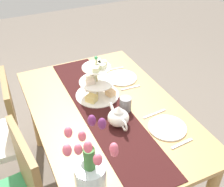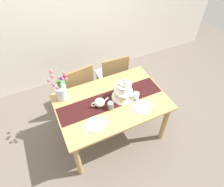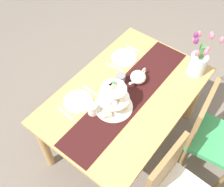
% 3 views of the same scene
% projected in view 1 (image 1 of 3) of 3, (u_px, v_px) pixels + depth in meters
% --- Properties ---
extents(ground_plane, '(8.00, 8.00, 0.00)m').
position_uv_depth(ground_plane, '(108.00, 181.00, 2.30)').
color(ground_plane, '#6B6056').
extents(dining_table, '(1.41, 0.92, 0.73)m').
position_uv_depth(dining_table, '(107.00, 122.00, 1.94)').
color(dining_table, tan).
rests_on(dining_table, ground_plane).
extents(table_runner, '(1.38, 0.30, 0.00)m').
position_uv_depth(table_runner, '(104.00, 110.00, 1.86)').
color(table_runner, black).
rests_on(table_runner, dining_table).
extents(tiered_cake_stand, '(0.30, 0.30, 0.30)m').
position_uv_depth(tiered_cake_stand, '(97.00, 83.00, 1.94)').
color(tiered_cake_stand, beige).
rests_on(tiered_cake_stand, table_runner).
extents(teapot, '(0.24, 0.13, 0.14)m').
position_uv_depth(teapot, '(118.00, 117.00, 1.72)').
color(teapot, white).
rests_on(teapot, table_runner).
extents(tulip_vase, '(0.23, 0.23, 0.41)m').
position_uv_depth(tulip_vase, '(91.00, 174.00, 1.27)').
color(tulip_vase, silver).
rests_on(tulip_vase, dining_table).
extents(dinner_plate_left, '(0.23, 0.23, 0.01)m').
position_uv_depth(dinner_plate_left, '(167.00, 128.00, 1.72)').
color(dinner_plate_left, white).
rests_on(dinner_plate_left, dining_table).
extents(fork_left, '(0.03, 0.15, 0.01)m').
position_uv_depth(fork_left, '(182.00, 144.00, 1.61)').
color(fork_left, silver).
rests_on(fork_left, dining_table).
extents(knife_left, '(0.03, 0.17, 0.01)m').
position_uv_depth(knife_left, '(154.00, 114.00, 1.83)').
color(knife_left, silver).
rests_on(knife_left, dining_table).
extents(dinner_plate_right, '(0.23, 0.23, 0.01)m').
position_uv_depth(dinner_plate_right, '(122.00, 78.00, 2.18)').
color(dinner_plate_right, white).
rests_on(dinner_plate_right, dining_table).
extents(fork_right, '(0.02, 0.15, 0.01)m').
position_uv_depth(fork_right, '(130.00, 88.00, 2.07)').
color(fork_right, silver).
rests_on(fork_right, dining_table).
extents(knife_right, '(0.03, 0.17, 0.01)m').
position_uv_depth(knife_right, '(113.00, 69.00, 2.28)').
color(knife_right, silver).
rests_on(knife_right, dining_table).
extents(mug_grey, '(0.08, 0.08, 0.09)m').
position_uv_depth(mug_grey, '(125.00, 104.00, 1.83)').
color(mug_grey, slate).
rests_on(mug_grey, table_runner).
extents(mug_white_text, '(0.08, 0.08, 0.09)m').
position_uv_depth(mug_white_text, '(102.00, 77.00, 2.10)').
color(mug_white_text, white).
rests_on(mug_white_text, dining_table).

